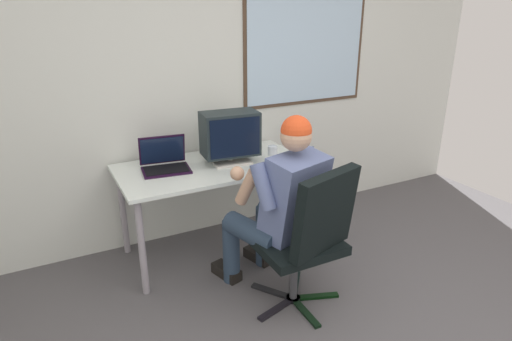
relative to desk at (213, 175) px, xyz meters
The scene contains 7 objects.
wall_rear 0.82m from the desk, 52.71° to the left, with size 5.37×0.08×2.52m.
desk is the anchor object (origin of this frame).
office_chair 0.98m from the desk, 75.27° to the right, with size 0.62×0.61×0.99m.
person_seated 0.71m from the desk, 75.10° to the right, with size 0.64×0.84×1.27m.
crt_monitor 0.33m from the desk, ahead, with size 0.44×0.28×0.39m.
laptop 0.38m from the desk, 165.56° to the left, with size 0.37×0.32×0.23m.
wine_glass 0.49m from the desk, 25.84° to the right, with size 0.07×0.07×0.15m.
Camera 1 is at (-1.43, -0.92, 1.87)m, focal length 30.76 mm.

